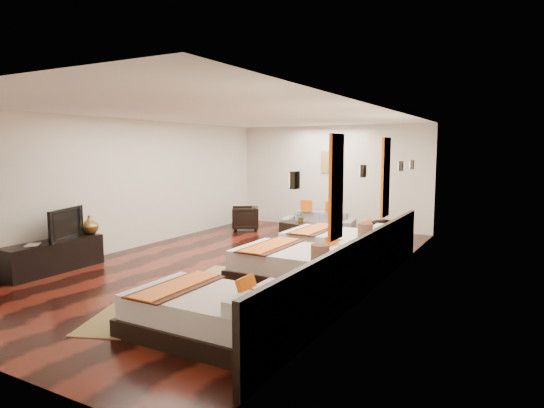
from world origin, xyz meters
The scene contains 30 objects.
floor centered at (0.00, 0.00, 0.00)m, with size 5.50×9.50×0.01m, color black.
ceiling centered at (0.00, 0.00, 2.80)m, with size 5.50×9.50×0.01m, color white.
back_wall centered at (0.00, 4.75, 1.40)m, with size 5.50×0.01×2.80m, color silver.
left_wall centered at (-2.75, 0.00, 1.40)m, with size 0.01×9.50×2.80m, color silver.
right_wall centered at (2.75, 0.00, 1.40)m, with size 0.01×9.50×2.80m, color silver.
headboard_panel centered at (2.71, -0.80, 0.45)m, with size 0.08×6.60×0.90m, color black.
bed_near centered at (1.70, -3.02, 0.26)m, with size 2.02×1.27×0.77m.
bed_mid centered at (1.70, -0.62, 0.29)m, with size 2.21×1.39×0.84m.
bed_far centered at (1.70, 1.17, 0.29)m, with size 2.23×1.40×0.85m.
nightstand_a centered at (2.45, -1.70, 0.32)m, with size 0.46×0.46×0.92m.
nightstand_b centered at (2.44, 0.19, 0.33)m, with size 0.47×0.47×0.93m.
jute_mat_near centered at (0.34, -3.19, 0.01)m, with size 0.75×1.20×0.01m, color olive.
jute_mat_mid centered at (0.24, -0.91, 0.01)m, with size 0.75×1.20×0.01m, color olive.
jute_mat_far centered at (0.08, 1.29, 0.01)m, with size 0.75×1.20×0.01m, color olive.
tv_console centered at (-2.50, -2.10, 0.28)m, with size 0.50×1.80×0.55m, color black.
tv centered at (-2.45, -1.93, 0.84)m, with size 0.99×0.13×0.57m, color black.
book centered at (-2.50, -2.58, 0.56)m, with size 0.20×0.28×0.03m, color black.
figurine centered at (-2.50, -1.30, 0.73)m, with size 0.34×0.34×0.35m, color brown.
sofa centered at (0.07, 3.74, 0.27)m, with size 1.84×0.72×0.54m, color gray.
armchair_left centered at (-1.79, 3.12, 0.32)m, with size 0.68×0.70×0.64m, color black.
armchair_right centered at (2.00, 3.12, 0.27)m, with size 0.58×0.60×0.54m, color black.
coffee_table centered at (0.07, 2.69, 0.20)m, with size 1.00×0.50×0.40m, color black.
table_plant centered at (0.04, 2.76, 0.53)m, with size 0.24×0.20×0.26m, color #22531B.
orange_panel_a centered at (2.73, -1.90, 1.70)m, with size 0.04×0.40×1.30m, color #D86014.
orange_panel_b centered at (2.73, 0.30, 1.70)m, with size 0.04×0.40×1.30m, color #D86014.
sconce_near centered at (2.70, -3.00, 1.85)m, with size 0.07×0.12×0.18m.
sconce_mid centered at (2.70, -0.80, 1.85)m, with size 0.07×0.12×0.18m.
sconce_far centered at (2.70, 1.40, 1.85)m, with size 0.07×0.12×0.18m.
sconce_lounge centered at (2.70, 2.30, 1.85)m, with size 0.07×0.12×0.18m.
gold_artwork centered at (0.00, 4.73, 1.80)m, with size 0.60×0.04×0.60m, color #AD873F.
Camera 1 is at (4.80, -7.22, 2.17)m, focal length 30.63 mm.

